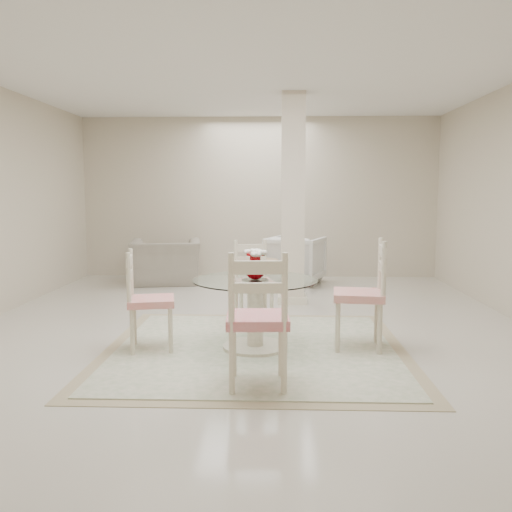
{
  "coord_description": "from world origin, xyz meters",
  "views": [
    {
      "loc": [
        0.28,
        -5.75,
        1.46
      ],
      "look_at": [
        0.09,
        -0.67,
        0.85
      ],
      "focal_mm": 38.0,
      "sensor_mm": 36.0,
      "label": 1
    }
  ],
  "objects_px": {
    "dining_chair_east": "(367,286)",
    "dining_chair_south": "(258,310)",
    "dining_table": "(255,314)",
    "red_vase": "(256,264)",
    "column": "(293,200)",
    "dining_chair_west": "(144,293)",
    "armchair_white": "(295,260)",
    "side_table": "(263,276)",
    "recliner_taupe": "(166,262)",
    "dining_chair_north": "(252,276)"
  },
  "relations": [
    {
      "from": "dining_chair_east",
      "to": "dining_chair_south",
      "type": "xyz_separation_m",
      "value": [
        -0.96,
        -1.07,
        0.01
      ]
    },
    {
      "from": "dining_table",
      "to": "red_vase",
      "type": "distance_m",
      "value": 0.47
    },
    {
      "from": "column",
      "to": "dining_chair_west",
      "type": "distance_m",
      "value": 2.77
    },
    {
      "from": "column",
      "to": "armchair_white",
      "type": "relative_size",
      "value": 3.25
    },
    {
      "from": "side_table",
      "to": "dining_chair_west",
      "type": "bearing_deg",
      "value": -107.97
    },
    {
      "from": "dining_chair_west",
      "to": "side_table",
      "type": "height_order",
      "value": "dining_chair_west"
    },
    {
      "from": "dining_table",
      "to": "dining_chair_west",
      "type": "height_order",
      "value": "dining_chair_west"
    },
    {
      "from": "dining_chair_east",
      "to": "dining_chair_west",
      "type": "relative_size",
      "value": 1.1
    },
    {
      "from": "side_table",
      "to": "dining_chair_south",
      "type": "bearing_deg",
      "value": -89.25
    },
    {
      "from": "dining_table",
      "to": "armchair_white",
      "type": "height_order",
      "value": "armchair_white"
    },
    {
      "from": "recliner_taupe",
      "to": "dining_chair_south",
      "type": "bearing_deg",
      "value": 99.77
    },
    {
      "from": "dining_chair_north",
      "to": "armchair_white",
      "type": "bearing_deg",
      "value": 64.11
    },
    {
      "from": "column",
      "to": "dining_chair_south",
      "type": "xyz_separation_m",
      "value": [
        -0.35,
        -3.19,
        -0.75
      ]
    },
    {
      "from": "dining_chair_east",
      "to": "dining_chair_west",
      "type": "xyz_separation_m",
      "value": [
        -2.03,
        -0.11,
        -0.06
      ]
    },
    {
      "from": "dining_table",
      "to": "dining_chair_west",
      "type": "distance_m",
      "value": 1.04
    },
    {
      "from": "dining_chair_west",
      "to": "dining_chair_south",
      "type": "relative_size",
      "value": 0.9
    },
    {
      "from": "dining_table",
      "to": "side_table",
      "type": "xyz_separation_m",
      "value": [
        0.0,
        3.07,
        -0.12
      ]
    },
    {
      "from": "red_vase",
      "to": "dining_chair_east",
      "type": "height_order",
      "value": "dining_chair_east"
    },
    {
      "from": "dining_chair_east",
      "to": "dining_chair_north",
      "type": "relative_size",
      "value": 1.11
    },
    {
      "from": "column",
      "to": "side_table",
      "type": "bearing_deg",
      "value": 114.23
    },
    {
      "from": "dining_chair_east",
      "to": "column",
      "type": "bearing_deg",
      "value": -157.47
    },
    {
      "from": "armchair_white",
      "to": "red_vase",
      "type": "bearing_deg",
      "value": 102.69
    },
    {
      "from": "dining_chair_west",
      "to": "armchair_white",
      "type": "relative_size",
      "value": 1.23
    },
    {
      "from": "dining_table",
      "to": "armchair_white",
      "type": "xyz_separation_m",
      "value": [
        0.5,
        3.67,
        0.04
      ]
    },
    {
      "from": "armchair_white",
      "to": "side_table",
      "type": "bearing_deg",
      "value": 70.91
    },
    {
      "from": "red_vase",
      "to": "dining_chair_south",
      "type": "xyz_separation_m",
      "value": [
        0.05,
        -1.02,
        -0.2
      ]
    },
    {
      "from": "column",
      "to": "armchair_white",
      "type": "bearing_deg",
      "value": 86.33
    },
    {
      "from": "dining_chair_north",
      "to": "side_table",
      "type": "height_order",
      "value": "dining_chair_north"
    },
    {
      "from": "red_vase",
      "to": "dining_chair_west",
      "type": "xyz_separation_m",
      "value": [
        -1.02,
        -0.06,
        -0.27
      ]
    },
    {
      "from": "dining_chair_west",
      "to": "recliner_taupe",
      "type": "height_order",
      "value": "dining_chair_west"
    },
    {
      "from": "side_table",
      "to": "dining_chair_north",
      "type": "bearing_deg",
      "value": -92.01
    },
    {
      "from": "dining_chair_south",
      "to": "recliner_taupe",
      "type": "relative_size",
      "value": 1.07
    },
    {
      "from": "dining_table",
      "to": "dining_chair_east",
      "type": "bearing_deg",
      "value": 2.53
    },
    {
      "from": "dining_chair_south",
      "to": "recliner_taupe",
      "type": "bearing_deg",
      "value": -73.35
    },
    {
      "from": "recliner_taupe",
      "to": "armchair_white",
      "type": "xyz_separation_m",
      "value": [
        2.06,
        0.09,
        0.03
      ]
    },
    {
      "from": "dining_table",
      "to": "recliner_taupe",
      "type": "xyz_separation_m",
      "value": [
        -1.55,
        3.58,
        0.01
      ]
    },
    {
      "from": "dining_table",
      "to": "dining_chair_south",
      "type": "height_order",
      "value": "dining_chair_south"
    },
    {
      "from": "column",
      "to": "dining_chair_north",
      "type": "distance_m",
      "value": 1.5
    },
    {
      "from": "red_vase",
      "to": "recliner_taupe",
      "type": "height_order",
      "value": "red_vase"
    },
    {
      "from": "column",
      "to": "side_table",
      "type": "height_order",
      "value": "column"
    },
    {
      "from": "column",
      "to": "side_table",
      "type": "distance_m",
      "value": 1.5
    },
    {
      "from": "dining_chair_north",
      "to": "armchair_white",
      "type": "height_order",
      "value": "dining_chair_north"
    },
    {
      "from": "dining_table",
      "to": "red_vase",
      "type": "xyz_separation_m",
      "value": [
        0.0,
        -0.0,
        0.47
      ]
    },
    {
      "from": "armchair_white",
      "to": "dining_table",
      "type": "bearing_deg",
      "value": 102.64
    },
    {
      "from": "dining_chair_east",
      "to": "armchair_white",
      "type": "height_order",
      "value": "dining_chair_east"
    },
    {
      "from": "recliner_taupe",
      "to": "side_table",
      "type": "bearing_deg",
      "value": 152.23
    },
    {
      "from": "dining_table",
      "to": "dining_chair_east",
      "type": "height_order",
      "value": "dining_chair_east"
    },
    {
      "from": "dining_chair_west",
      "to": "column",
      "type": "bearing_deg",
      "value": -43.92
    },
    {
      "from": "dining_chair_north",
      "to": "side_table",
      "type": "distance_m",
      "value": 2.08
    },
    {
      "from": "dining_chair_south",
      "to": "armchair_white",
      "type": "relative_size",
      "value": 1.37
    }
  ]
}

